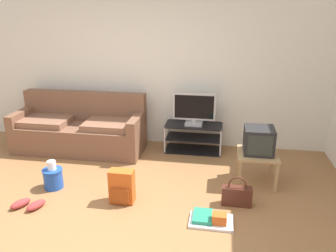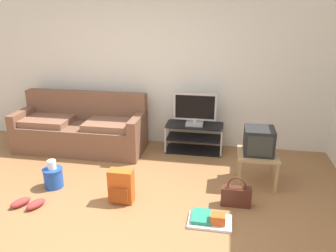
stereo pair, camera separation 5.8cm
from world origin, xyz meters
name	(u,v)px [view 1 (the left image)]	position (x,y,z in m)	size (l,w,h in m)	color
ground_plane	(104,219)	(0.00, 0.00, -0.01)	(9.00, 9.80, 0.02)	olive
wall_back	(148,66)	(0.00, 2.45, 1.35)	(9.00, 0.10, 2.70)	silver
couch	(81,130)	(-1.05, 1.87, 0.35)	(2.13, 0.82, 0.93)	brown
tv_stand	(193,137)	(0.83, 2.10, 0.23)	(0.94, 0.44, 0.46)	black
flat_tv	(194,110)	(0.83, 2.08, 0.72)	(0.69, 0.22, 0.53)	#B2B2B7
side_table	(257,158)	(1.77, 1.15, 0.37)	(0.52, 0.52, 0.44)	tan
crt_tv	(259,140)	(1.77, 1.16, 0.61)	(0.38, 0.38, 0.35)	#232326
backpack	(122,187)	(0.11, 0.37, 0.21)	(0.30, 0.23, 0.42)	#CC561E
handbag	(237,195)	(1.50, 0.53, 0.13)	(0.36, 0.13, 0.38)	#4C2319
cleaning_bucket	(53,177)	(-0.89, 0.56, 0.16)	(0.26, 0.26, 0.39)	blue
sneakers_pair	(28,204)	(-0.96, 0.06, 0.04)	(0.41, 0.28, 0.09)	#993333
floor_tray	(211,219)	(1.21, 0.12, 0.04)	(0.48, 0.33, 0.14)	silver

